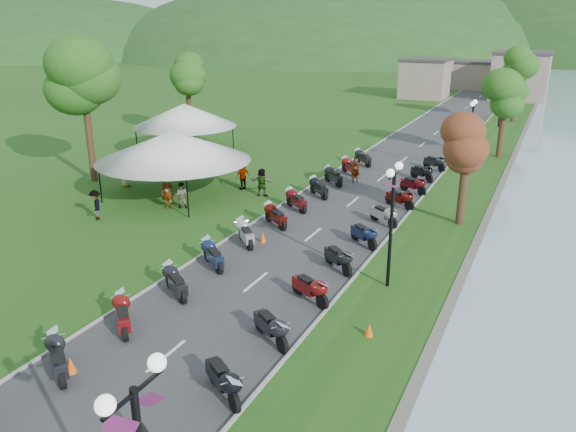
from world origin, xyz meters
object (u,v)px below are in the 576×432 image
at_px(vendor_tent_main, 174,164).
at_px(pedestrian_a, 169,208).
at_px(pedestrian_c, 97,219).
at_px(pedestrian_b, 182,208).

relative_size(vendor_tent_main, pedestrian_a, 3.31).
bearing_deg(pedestrian_a, vendor_tent_main, 93.85).
bearing_deg(pedestrian_c, pedestrian_a, 101.74).
distance_m(vendor_tent_main, pedestrian_a, 3.22).
height_order(vendor_tent_main, pedestrian_b, vendor_tent_main).
bearing_deg(pedestrian_c, vendor_tent_main, 124.87).
bearing_deg(vendor_tent_main, pedestrian_c, -102.26).
bearing_deg(vendor_tent_main, pedestrian_b, -46.70).
xyz_separation_m(pedestrian_b, pedestrian_c, (-2.96, -3.66, 0.00)).
bearing_deg(pedestrian_c, pedestrian_b, 98.22).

